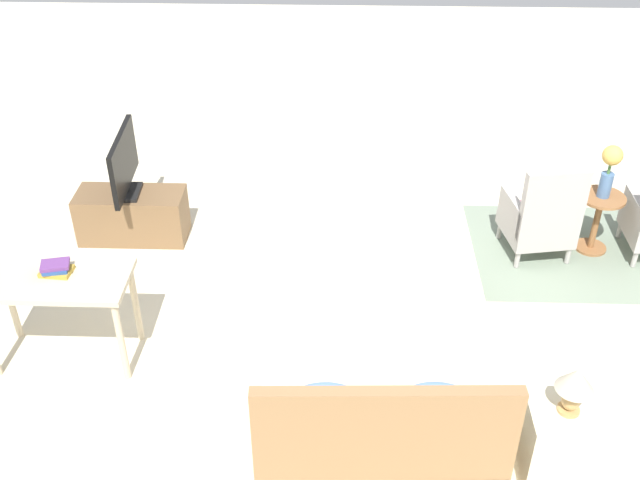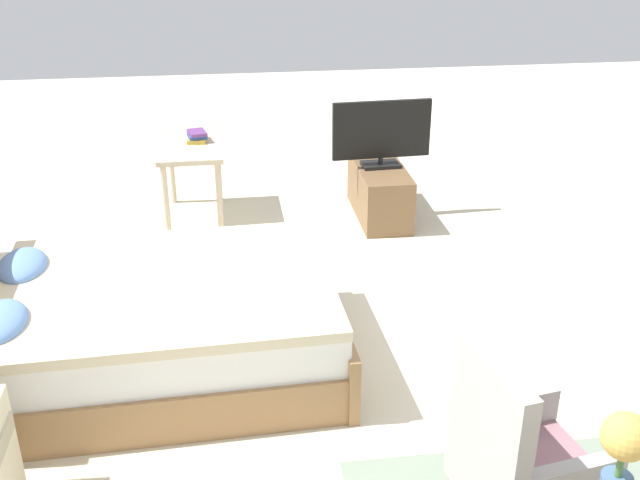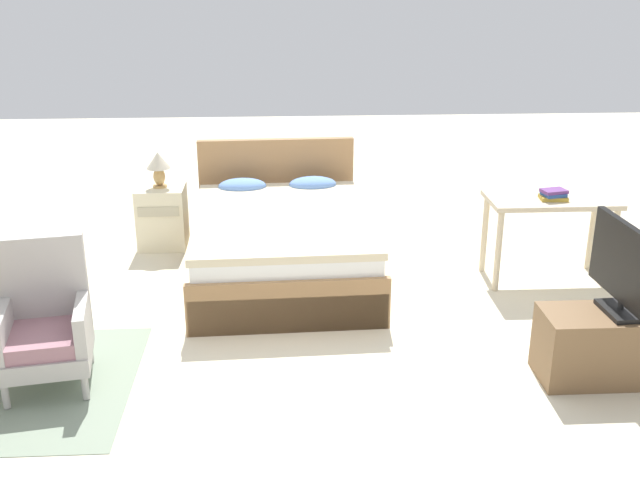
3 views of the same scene
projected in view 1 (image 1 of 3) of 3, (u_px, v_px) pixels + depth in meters
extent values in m
plane|color=beige|center=(364.00, 298.00, 6.14)|extent=(16.00, 16.00, 0.00)
cube|color=gray|center=(591.00, 251.00, 6.69)|extent=(2.10, 1.50, 0.01)
cube|color=#997047|center=(370.00, 367.00, 5.27)|extent=(1.53, 2.20, 0.28)
cube|color=white|center=(372.00, 340.00, 5.12)|extent=(1.47, 2.11, 0.24)
cube|color=beige|center=(372.00, 315.00, 5.11)|extent=(1.51, 1.94, 0.06)
cube|color=#997047|center=(384.00, 451.00, 4.22)|extent=(1.48, 0.14, 0.96)
cube|color=#997047|center=(363.00, 272.00, 6.10)|extent=(1.48, 0.12, 0.40)
ellipsoid|color=#668ED1|center=(436.00, 401.00, 4.40)|extent=(0.45, 0.30, 0.14)
ellipsoid|color=#668ED1|center=(326.00, 401.00, 4.39)|extent=(0.45, 0.30, 0.14)
cylinder|color=#ADA8A3|center=(620.00, 229.00, 6.83)|extent=(0.04, 0.04, 0.16)
cylinder|color=#ADA8A3|center=(635.00, 259.00, 6.45)|extent=(0.04, 0.04, 0.16)
cube|color=#ADA8A3|center=(635.00, 212.00, 6.45)|extent=(0.08, 0.51, 0.26)
cylinder|color=#ADA8A3|center=(548.00, 226.00, 6.87)|extent=(0.04, 0.04, 0.16)
cylinder|color=#ADA8A3|center=(500.00, 230.00, 6.82)|extent=(0.04, 0.04, 0.16)
cylinder|color=#ADA8A3|center=(568.00, 255.00, 6.50)|extent=(0.04, 0.04, 0.16)
cylinder|color=#ADA8A3|center=(517.00, 259.00, 6.44)|extent=(0.04, 0.04, 0.16)
cube|color=#ADA8A3|center=(536.00, 229.00, 6.58)|extent=(0.62, 0.62, 0.12)
cube|color=gray|center=(538.00, 219.00, 6.52)|extent=(0.57, 0.57, 0.10)
cube|color=#ADA8A3|center=(553.00, 206.00, 6.18)|extent=(0.55, 0.17, 0.64)
cube|color=#ADA8A3|center=(565.00, 209.00, 6.50)|extent=(0.16, 0.52, 0.26)
cube|color=#ADA8A3|center=(513.00, 213.00, 6.45)|extent=(0.16, 0.52, 0.26)
cylinder|color=#936038|center=(590.00, 247.00, 6.72)|extent=(0.28, 0.28, 0.03)
cylinder|color=#936038|center=(596.00, 223.00, 6.58)|extent=(0.06, 0.06, 0.50)
cylinder|color=#936038|center=(602.00, 197.00, 6.43)|extent=(0.40, 0.40, 0.02)
cylinder|color=#4C709E|center=(605.00, 185.00, 6.36)|extent=(0.11, 0.11, 0.22)
cylinder|color=#477538|center=(609.00, 168.00, 6.27)|extent=(0.02, 0.02, 0.10)
sphere|color=#E0B251|center=(613.00, 155.00, 6.20)|extent=(0.17, 0.17, 0.17)
cube|color=beige|center=(559.00, 444.00, 4.51)|extent=(0.44, 0.40, 0.58)
cube|color=#B3AB8E|center=(555.00, 406.00, 4.61)|extent=(0.37, 0.01, 0.09)
cylinder|color=tan|center=(568.00, 410.00, 4.34)|extent=(0.13, 0.13, 0.02)
ellipsoid|color=tan|center=(571.00, 399.00, 4.29)|extent=(0.11, 0.11, 0.16)
cone|color=beige|center=(576.00, 379.00, 4.20)|extent=(0.22, 0.22, 0.15)
cube|color=brown|center=(132.00, 215.00, 6.76)|extent=(0.96, 0.40, 0.46)
cube|color=black|center=(129.00, 192.00, 6.62)|extent=(0.22, 0.33, 0.03)
cylinder|color=black|center=(128.00, 188.00, 6.60)|extent=(0.04, 0.04, 0.05)
cube|color=black|center=(123.00, 161.00, 6.45)|extent=(0.09, 0.85, 0.49)
cube|color=black|center=(121.00, 161.00, 6.45)|extent=(0.05, 0.79, 0.44)
cylinder|color=beige|center=(135.00, 303.00, 5.54)|extent=(0.05, 0.05, 0.68)
cylinder|color=beige|center=(10.00, 301.00, 5.57)|extent=(0.05, 0.05, 0.68)
cylinder|color=beige|center=(121.00, 341.00, 5.19)|extent=(0.05, 0.05, 0.68)
cube|color=beige|center=(54.00, 280.00, 5.18)|extent=(1.04, 0.52, 0.04)
cube|color=#B79333|center=(57.00, 271.00, 5.20)|extent=(0.22, 0.17, 0.03)
cube|color=#284C8E|center=(56.00, 268.00, 5.19)|extent=(0.19, 0.17, 0.03)
cube|color=#66387A|center=(55.00, 265.00, 5.17)|extent=(0.22, 0.17, 0.03)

